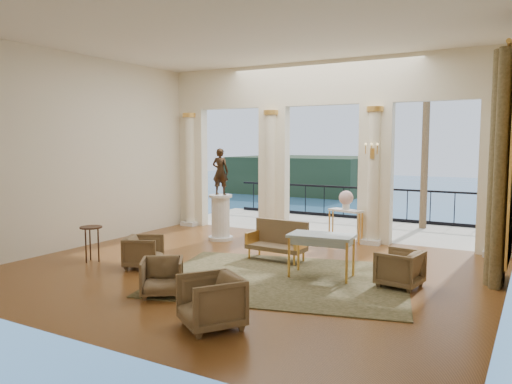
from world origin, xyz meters
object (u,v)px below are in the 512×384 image
Objects in this scene: statue at (220,172)px; game_table at (322,239)px; settee at (278,241)px; console_table at (346,215)px; armchair_c at (400,267)px; armchair_d at (144,250)px; armchair_b at (211,299)px; pedestal at (221,218)px; side_table at (91,232)px; armchair_a at (162,275)px.

game_table is at bearing 140.67° from statue.
settee is 1.38× the size of console_table.
armchair_d is at bearing -68.19° from armchair_c.
game_table is at bearing -59.61° from console_table.
armchair_c is at bearing -12.10° from settee.
armchair_b is 0.68× the size of pedestal.
armchair_b is 6.37m from console_table.
armchair_c is 0.95× the size of side_table.
side_table reaches higher than armchair_c.
settee is at bearing -28.06° from pedestal.
armchair_d is (-1.52, 1.23, 0.01)m from armchair_a.
armchair_d reaches higher than armchair_a.
pedestal is at bearing 157.11° from armchair_b.
armchair_a is at bearing -82.99° from console_table.
armchair_b is 3.59m from armchair_c.
armchair_a is 0.58× the size of pedestal.
armchair_b is at bearing -102.19° from game_table.
armchair_d is 3.52m from game_table.
pedestal is at bearing -137.78° from console_table.
statue reaches higher than armchair_b.
armchair_b is at bearing -149.38° from armchair_d.
statue is (-0.24, 3.08, 1.39)m from armchair_d.
armchair_a is at bearing -67.82° from pedestal.
game_table is (1.31, -0.83, 0.31)m from settee.
side_table is (-1.01, -3.27, -1.10)m from statue.
armchair_c is at bearing 12.75° from side_table.
game_table is at bearing -29.62° from settee.
game_table reaches higher than armchair_c.
game_table reaches higher than armchair_b.
armchair_d is 5.09m from console_table.
statue reaches higher than console_table.
statue is (-3.25, 5.07, 1.34)m from armchair_b.
pedestal is at bearing 170.35° from statue.
armchair_d is 0.59× the size of statue.
settee is (0.50, 3.11, 0.08)m from armchair_a.
statue reaches higher than armchair_a.
console_table is (-0.40, 6.35, 0.29)m from armchair_b.
armchair_b is 1.13× the size of armchair_d.
statue is at bearing 72.80° from side_table.
armchair_a is 0.95× the size of armchair_c.
armchair_d is at bearing -179.01° from armchair_b.
armchair_c reaches higher than armchair_d.
console_table is (-0.72, 3.32, -0.04)m from game_table.
console_table is (2.85, 1.28, -1.06)m from statue.
pedestal is (-2.26, 1.21, 0.14)m from settee.
armchair_a is at bearing -154.90° from armchair_d.
settee reaches higher than armchair_a.
armchair_a is 1.68m from armchair_b.
armchair_a is 0.54× the size of game_table.
statue is (-2.26, 1.21, 1.32)m from settee.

